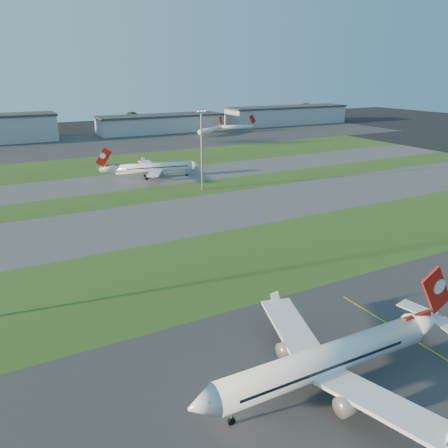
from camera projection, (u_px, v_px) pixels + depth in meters
grass_strip_a at (252, 258)px, 91.51m from camera, size 300.00×34.00×0.01m
taxiway_a at (189, 215)px, 119.02m from camera, size 300.00×32.00×0.01m
grass_strip_b at (157, 194)px, 139.86m from camera, size 300.00×18.00×0.01m
taxiway_b at (137, 180)px, 158.21m from camera, size 300.00×26.00×0.01m
grass_strip_c at (113, 164)px, 185.72m from camera, size 300.00×40.00×0.01m
apron_far at (85, 145)px, 235.74m from camera, size 400.00×80.00×0.01m
airliner_parked at (327, 361)px, 52.40m from camera, size 36.24×30.76×11.31m
airliner_taxiing at (153, 168)px, 159.47m from camera, size 34.07×28.61×10.75m
mini_jet_near at (211, 130)px, 270.40m from camera, size 24.69×17.42×9.48m
mini_jet_far at (234, 127)px, 282.84m from camera, size 28.62×5.84×9.48m
light_mast_centre at (202, 145)px, 140.01m from camera, size 3.20×0.70×25.80m
hangar_east at (161, 123)px, 283.34m from camera, size 81.60×23.00×11.20m
hangar_far_east at (287, 115)px, 327.45m from camera, size 96.90×23.00×13.20m
tree_mid_west at (35, 128)px, 259.12m from camera, size 9.90×9.90×10.80m
tree_mid_east at (132, 121)px, 287.96m from camera, size 11.55×11.55×12.60m
tree_east at (233, 117)px, 319.84m from camera, size 10.45×10.45×11.40m
tree_far_east at (305, 111)px, 353.85m from camera, size 12.65×12.65×13.80m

